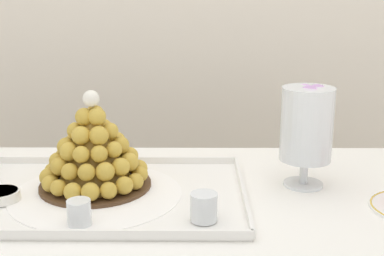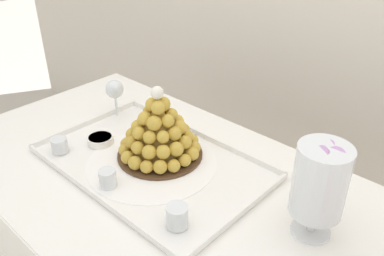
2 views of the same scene
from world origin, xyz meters
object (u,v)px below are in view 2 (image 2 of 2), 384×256
object	(u,v)px
creme_brulee_ramekin	(100,139)
wine_glass	(115,91)
macaron_goblet	(320,182)
dessert_cup_mid_left	(108,179)
dessert_cup_left	(60,146)
dessert_cup_centre	(177,217)
croquembouche	(159,131)
serving_tray	(152,163)

from	to	relation	value
creme_brulee_ramekin	wine_glass	xyz separation A→B (m)	(-0.11, 0.16, 0.08)
creme_brulee_ramekin	wine_glass	distance (m)	0.21
macaron_goblet	wine_glass	xyz separation A→B (m)	(-0.81, 0.04, -0.05)
dessert_cup_mid_left	macaron_goblet	size ratio (longest dim) A/B	0.20
dessert_cup_left	creme_brulee_ramekin	size ratio (longest dim) A/B	0.61
dessert_cup_centre	wine_glass	distance (m)	0.62
dessert_cup_centre	macaron_goblet	bearing A→B (deg)	40.65
macaron_goblet	wine_glass	size ratio (longest dim) A/B	1.79
croquembouche	dessert_cup_centre	distance (m)	0.32
serving_tray	croquembouche	size ratio (longest dim) A/B	2.59
dessert_cup_left	serving_tray	bearing A→B (deg)	31.38
croquembouche	macaron_goblet	size ratio (longest dim) A/B	1.03
dessert_cup_mid_left	wine_glass	bearing A→B (deg)	138.89
croquembouche	creme_brulee_ramekin	xyz separation A→B (m)	(-0.19, -0.08, -0.07)
serving_tray	croquembouche	xyz separation A→B (m)	(-0.01, 0.04, 0.09)
wine_glass	croquembouche	bearing A→B (deg)	-13.29
dessert_cup_left	dessert_cup_mid_left	bearing A→B (deg)	-0.64
serving_tray	wine_glass	bearing A→B (deg)	159.82
dessert_cup_mid_left	creme_brulee_ramekin	distance (m)	0.23
creme_brulee_ramekin	macaron_goblet	xyz separation A→B (m)	(0.69, 0.11, 0.13)
wine_glass	macaron_goblet	bearing A→B (deg)	-3.10
dessert_cup_left	creme_brulee_ramekin	xyz separation A→B (m)	(0.05, 0.12, -0.01)
croquembouche	macaron_goblet	bearing A→B (deg)	3.33
wine_glass	dessert_cup_centre	bearing A→B (deg)	-24.30
serving_tray	dessert_cup_centre	world-z (taller)	dessert_cup_centre
croquembouche	creme_brulee_ramekin	world-z (taller)	croquembouche
croquembouche	wine_glass	world-z (taller)	croquembouche
croquembouche	dessert_cup_centre	xyz separation A→B (m)	(0.25, -0.18, -0.06)
dessert_cup_centre	creme_brulee_ramekin	size ratio (longest dim) A/B	0.69
croquembouche	dessert_cup_mid_left	bearing A→B (deg)	-88.08
serving_tray	dessert_cup_mid_left	size ratio (longest dim) A/B	13.29
croquembouche	dessert_cup_left	world-z (taller)	croquembouche
dessert_cup_left	creme_brulee_ramekin	world-z (taller)	dessert_cup_left
wine_glass	dessert_cup_mid_left	bearing A→B (deg)	-41.11
dessert_cup_centre	serving_tray	bearing A→B (deg)	150.71
croquembouche	wine_glass	bearing A→B (deg)	166.71
croquembouche	wine_glass	distance (m)	0.32
dessert_cup_mid_left	macaron_goblet	distance (m)	0.56
creme_brulee_ramekin	macaron_goblet	bearing A→B (deg)	9.19
dessert_cup_left	macaron_goblet	xyz separation A→B (m)	(0.74, 0.23, 0.12)
macaron_goblet	wine_glass	bearing A→B (deg)	176.90
croquembouche	dessert_cup_left	bearing A→B (deg)	-140.73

